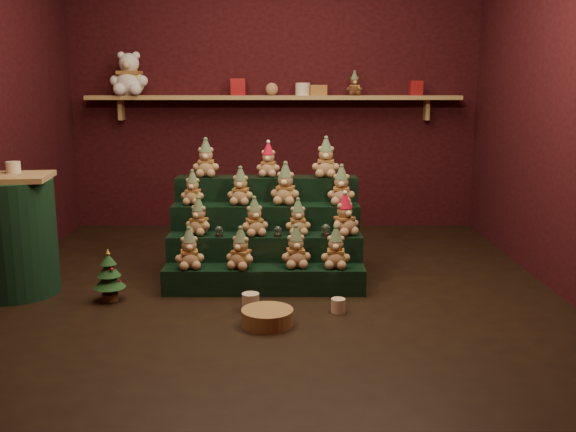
{
  "coord_description": "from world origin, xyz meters",
  "views": [
    {
      "loc": [
        0.13,
        -4.43,
        1.42
      ],
      "look_at": [
        0.14,
        0.25,
        0.46
      ],
      "focal_mm": 40.0,
      "sensor_mm": 36.0,
      "label": 1
    }
  ],
  "objects_px": {
    "white_bear": "(129,68)",
    "brown_bear": "(354,84)",
    "snow_globe_b": "(278,231)",
    "side_table": "(13,235)",
    "mug_left": "(251,302)",
    "mug_right": "(338,306)",
    "snow_globe_a": "(219,231)",
    "snow_globe_c": "(326,230)",
    "wicker_basket": "(267,317)",
    "riser_tier_front": "(264,280)",
    "mini_christmas_tree": "(109,276)"
  },
  "relations": [
    {
      "from": "mini_christmas_tree",
      "to": "brown_bear",
      "type": "height_order",
      "value": "brown_bear"
    },
    {
      "from": "snow_globe_a",
      "to": "wicker_basket",
      "type": "bearing_deg",
      "value": -65.13
    },
    {
      "from": "riser_tier_front",
      "to": "side_table",
      "type": "bearing_deg",
      "value": -179.6
    },
    {
      "from": "mini_christmas_tree",
      "to": "white_bear",
      "type": "distance_m",
      "value": 2.61
    },
    {
      "from": "mini_christmas_tree",
      "to": "white_bear",
      "type": "bearing_deg",
      "value": 98.43
    },
    {
      "from": "snow_globe_c",
      "to": "snow_globe_b",
      "type": "bearing_deg",
      "value": 180.0
    },
    {
      "from": "mug_left",
      "to": "mug_right",
      "type": "bearing_deg",
      "value": -4.31
    },
    {
      "from": "snow_globe_b",
      "to": "white_bear",
      "type": "distance_m",
      "value": 2.61
    },
    {
      "from": "snow_globe_b",
      "to": "wicker_basket",
      "type": "relative_size",
      "value": 0.24
    },
    {
      "from": "riser_tier_front",
      "to": "white_bear",
      "type": "xyz_separation_m",
      "value": [
        -1.35,
        1.99,
        1.49
      ]
    },
    {
      "from": "snow_globe_a",
      "to": "white_bear",
      "type": "height_order",
      "value": "white_bear"
    },
    {
      "from": "snow_globe_c",
      "to": "white_bear",
      "type": "relative_size",
      "value": 0.18
    },
    {
      "from": "mug_left",
      "to": "mini_christmas_tree",
      "type": "bearing_deg",
      "value": 169.07
    },
    {
      "from": "wicker_basket",
      "to": "mini_christmas_tree",
      "type": "bearing_deg",
      "value": 157.44
    },
    {
      "from": "side_table",
      "to": "brown_bear",
      "type": "height_order",
      "value": "brown_bear"
    },
    {
      "from": "snow_globe_a",
      "to": "snow_globe_b",
      "type": "xyz_separation_m",
      "value": [
        0.42,
        0.0,
        -0.0
      ]
    },
    {
      "from": "side_table",
      "to": "mini_christmas_tree",
      "type": "height_order",
      "value": "side_table"
    },
    {
      "from": "snow_globe_a",
      "to": "mini_christmas_tree",
      "type": "distance_m",
      "value": 0.81
    },
    {
      "from": "snow_globe_c",
      "to": "side_table",
      "type": "bearing_deg",
      "value": -175.43
    },
    {
      "from": "brown_bear",
      "to": "wicker_basket",
      "type": "bearing_deg",
      "value": -111.22
    },
    {
      "from": "side_table",
      "to": "brown_bear",
      "type": "relative_size",
      "value": 3.72
    },
    {
      "from": "snow_globe_b",
      "to": "side_table",
      "type": "distance_m",
      "value": 1.82
    },
    {
      "from": "wicker_basket",
      "to": "riser_tier_front",
      "type": "bearing_deg",
      "value": 93.76
    },
    {
      "from": "snow_globe_c",
      "to": "riser_tier_front",
      "type": "bearing_deg",
      "value": -159.82
    },
    {
      "from": "side_table",
      "to": "mini_christmas_tree",
      "type": "relative_size",
      "value": 2.31
    },
    {
      "from": "snow_globe_a",
      "to": "mug_right",
      "type": "height_order",
      "value": "snow_globe_a"
    },
    {
      "from": "snow_globe_a",
      "to": "mug_right",
      "type": "distance_m",
      "value": 1.05
    },
    {
      "from": "snow_globe_c",
      "to": "wicker_basket",
      "type": "distance_m",
      "value": 0.95
    },
    {
      "from": "snow_globe_b",
      "to": "wicker_basket",
      "type": "distance_m",
      "value": 0.86
    },
    {
      "from": "brown_bear",
      "to": "snow_globe_b",
      "type": "bearing_deg",
      "value": -116.19
    },
    {
      "from": "white_bear",
      "to": "wicker_basket",
      "type": "bearing_deg",
      "value": -59.67
    },
    {
      "from": "white_bear",
      "to": "brown_bear",
      "type": "distance_m",
      "value": 2.16
    },
    {
      "from": "side_table",
      "to": "riser_tier_front",
      "type": "bearing_deg",
      "value": -7.4
    },
    {
      "from": "white_bear",
      "to": "brown_bear",
      "type": "relative_size",
      "value": 2.31
    },
    {
      "from": "snow_globe_c",
      "to": "mug_left",
      "type": "height_order",
      "value": "snow_globe_c"
    },
    {
      "from": "snow_globe_a",
      "to": "mug_left",
      "type": "distance_m",
      "value": 0.68
    },
    {
      "from": "snow_globe_c",
      "to": "mini_christmas_tree",
      "type": "height_order",
      "value": "snow_globe_c"
    },
    {
      "from": "side_table",
      "to": "mini_christmas_tree",
      "type": "xyz_separation_m",
      "value": [
        0.69,
        -0.17,
        -0.23
      ]
    },
    {
      "from": "wicker_basket",
      "to": "mug_right",
      "type": "bearing_deg",
      "value": 26.07
    },
    {
      "from": "riser_tier_front",
      "to": "wicker_basket",
      "type": "height_order",
      "value": "riser_tier_front"
    },
    {
      "from": "snow_globe_a",
      "to": "brown_bear",
      "type": "xyz_separation_m",
      "value": [
        1.13,
        1.83,
        1.03
      ]
    },
    {
      "from": "mug_left",
      "to": "mug_right",
      "type": "xyz_separation_m",
      "value": [
        0.56,
        -0.04,
        -0.01
      ]
    },
    {
      "from": "side_table",
      "to": "wicker_basket",
      "type": "bearing_deg",
      "value": -27.1
    },
    {
      "from": "snow_globe_a",
      "to": "brown_bear",
      "type": "distance_m",
      "value": 2.39
    },
    {
      "from": "snow_globe_b",
      "to": "brown_bear",
      "type": "relative_size",
      "value": 0.34
    },
    {
      "from": "mug_left",
      "to": "brown_bear",
      "type": "distance_m",
      "value": 2.87
    },
    {
      "from": "side_table",
      "to": "wicker_basket",
      "type": "distance_m",
      "value": 1.9
    },
    {
      "from": "mug_left",
      "to": "white_bear",
      "type": "xyz_separation_m",
      "value": [
        -1.27,
        2.36,
        1.52
      ]
    },
    {
      "from": "snow_globe_c",
      "to": "brown_bear",
      "type": "xyz_separation_m",
      "value": [
        0.37,
        1.83,
        1.03
      ]
    },
    {
      "from": "mug_left",
      "to": "mug_right",
      "type": "relative_size",
      "value": 1.23
    }
  ]
}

